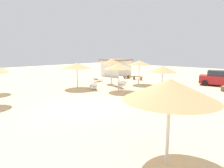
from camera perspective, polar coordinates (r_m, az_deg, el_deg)
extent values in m
plane|color=beige|center=(13.33, -8.73, -6.70)|extent=(80.00, 80.00, 0.00)
cylinder|color=silver|center=(19.87, -10.48, 1.85)|extent=(0.12, 0.12, 2.18)
cone|color=tan|center=(19.75, -10.59, 5.48)|extent=(3.14, 3.14, 0.55)
cylinder|color=silver|center=(16.60, 14.90, 0.12)|extent=(0.12, 0.12, 2.15)
cone|color=tan|center=(16.45, 15.09, 4.38)|extent=(2.41, 2.41, 0.52)
cylinder|color=silver|center=(18.13, 1.92, 1.40)|extent=(0.12, 0.12, 2.27)
cone|color=tan|center=(17.99, 1.95, 5.47)|extent=(2.79, 2.79, 0.51)
cylinder|color=silver|center=(22.50, -0.15, 3.23)|extent=(0.12, 0.12, 2.45)
cone|color=tan|center=(22.38, -0.15, 6.89)|extent=(2.25, 2.25, 0.63)
cylinder|color=silver|center=(22.12, 8.17, 2.91)|extent=(0.12, 0.12, 2.36)
cone|color=tan|center=(22.01, 8.26, 6.39)|extent=(2.67, 2.67, 0.53)
cylinder|color=silver|center=(6.64, 16.54, -13.45)|extent=(0.12, 0.12, 2.31)
cone|color=tan|center=(6.24, 17.15, -1.54)|extent=(3.01, 3.01, 0.68)
cube|color=white|center=(19.29, -5.71, -0.71)|extent=(1.75, 1.52, 0.12)
cube|color=white|center=(18.46, -5.46, -0.28)|extent=(0.69, 0.75, 0.49)
cylinder|color=silver|center=(18.76, -4.84, -1.52)|extent=(0.06, 0.06, 0.22)
cylinder|color=silver|center=(18.71, -6.18, -1.57)|extent=(0.06, 0.06, 0.22)
cylinder|color=silver|center=(19.93, -5.26, -0.87)|extent=(0.06, 0.06, 0.22)
cylinder|color=silver|center=(19.89, -6.52, -0.91)|extent=(0.06, 0.06, 0.22)
cube|color=white|center=(15.86, 20.50, -3.52)|extent=(1.78, 0.90, 0.12)
cube|color=white|center=(15.99, 17.76, -2.29)|extent=(0.52, 0.70, 0.47)
cylinder|color=silver|center=(15.82, 18.16, -4.06)|extent=(0.06, 0.06, 0.22)
cylinder|color=silver|center=(16.24, 18.56, -3.73)|extent=(0.06, 0.06, 0.22)
cylinder|color=silver|center=(15.58, 22.44, -4.52)|extent=(0.06, 0.06, 0.22)
cylinder|color=silver|center=(16.00, 22.73, -4.18)|extent=(0.06, 0.06, 0.22)
cube|color=white|center=(20.23, 1.85, -0.18)|extent=(1.80, 1.36, 0.12)
cube|color=white|center=(19.46, 2.74, 0.14)|extent=(0.71, 0.78, 0.42)
cylinder|color=silver|center=(19.80, 3.09, -0.91)|extent=(0.06, 0.06, 0.22)
cylinder|color=silver|center=(19.63, 1.92, -0.99)|extent=(0.06, 0.06, 0.22)
cylinder|color=silver|center=(20.89, 1.79, -0.35)|extent=(0.06, 0.06, 0.22)
cylinder|color=silver|center=(20.73, 0.66, -0.42)|extent=(0.06, 0.06, 0.22)
cube|color=white|center=(24.27, -4.06, 1.43)|extent=(1.00, 1.80, 0.12)
cube|color=white|center=(23.59, -5.13, 1.69)|extent=(0.74, 0.64, 0.36)
cylinder|color=silver|center=(23.68, -4.41, 0.81)|extent=(0.06, 0.06, 0.22)
cylinder|color=silver|center=(23.93, -5.29, 0.89)|extent=(0.06, 0.06, 0.22)
cylinder|color=silver|center=(24.68, -2.87, 1.18)|extent=(0.06, 0.06, 0.22)
cylinder|color=silver|center=(24.91, -3.73, 1.25)|extent=(0.06, 0.06, 0.22)
cube|color=white|center=(23.57, 3.24, 1.20)|extent=(1.76, 1.51, 0.12)
cube|color=white|center=(24.31, 2.74, 1.91)|extent=(0.80, 0.82, 0.33)
cylinder|color=silver|center=(24.11, 2.35, 0.98)|extent=(0.06, 0.06, 0.22)
cylinder|color=silver|center=(24.22, 3.36, 1.02)|extent=(0.06, 0.06, 0.22)
cylinder|color=silver|center=(22.96, 3.12, 0.55)|extent=(0.06, 0.06, 0.22)
cylinder|color=silver|center=(23.09, 4.17, 0.58)|extent=(0.06, 0.06, 0.22)
cube|color=brown|center=(25.85, 7.72, 2.25)|extent=(1.52, 0.49, 0.08)
cube|color=brown|center=(26.17, 6.68, 1.82)|extent=(0.14, 0.37, 0.41)
cube|color=brown|center=(25.61, 8.77, 1.60)|extent=(0.14, 0.37, 0.41)
cube|color=brown|center=(20.94, 30.53, -1.40)|extent=(0.37, 0.15, 0.41)
cube|color=brown|center=(26.81, 4.25, 2.57)|extent=(0.45, 1.51, 0.08)
cube|color=brown|center=(26.42, 3.48, 1.94)|extent=(0.36, 0.13, 0.41)
cube|color=brown|center=(27.26, 4.99, 2.16)|extent=(0.36, 0.13, 0.41)
cube|color=#B21E23|center=(24.21, 29.68, 1.10)|extent=(4.25, 2.43, 0.90)
cube|color=#262D38|center=(24.13, 29.35, 2.91)|extent=(2.26, 1.91, 0.60)
cylinder|color=black|center=(25.19, 26.62, 0.82)|extent=(0.67, 0.34, 0.64)
cylinder|color=black|center=(23.45, 26.26, 0.27)|extent=(0.67, 0.34, 0.64)
cube|color=white|center=(30.02, 1.25, 4.82)|extent=(3.61, 3.32, 2.44)
cube|color=#8C6B4C|center=(29.94, 1.26, 7.33)|extent=(4.01, 3.72, 0.20)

